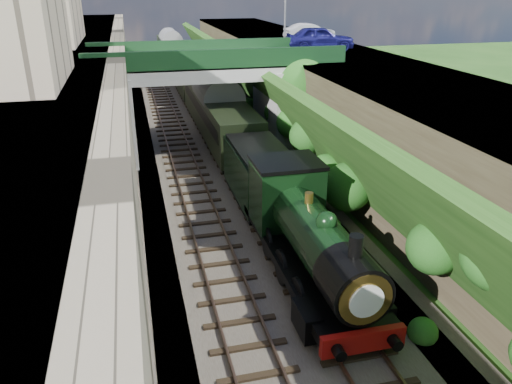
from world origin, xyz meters
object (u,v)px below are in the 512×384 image
road_bridge (220,93)px  car_silver (309,32)px  locomotive (309,238)px  lamppost (286,2)px  car_blue (320,38)px  tender (260,177)px  tree (302,87)px

road_bridge → car_silver: size_ratio=3.66×
locomotive → road_bridge: bearing=90.9°
lamppost → car_silver: size_ratio=1.37×
car_blue → tender: 16.21m
car_silver → locomotive: (-9.47, -26.96, -5.08)m
road_bridge → car_blue: size_ratio=3.16×
tree → lamppost: 9.09m
car_blue → car_silver: (1.53, 6.57, -0.14)m
lamppost → car_silver: (3.62, 4.59, -2.60)m
lamppost → tender: size_ratio=1.00×
tree → lamppost: (1.13, 7.56, 4.92)m
tree → car_blue: 6.89m
tree → car_silver: car_silver is taller
road_bridge → locomotive: (0.26, -17.16, -2.18)m
road_bridge → tree: road_bridge is taller
car_silver → tender: (-9.47, -19.60, -5.35)m
lamppost → car_silver: lamppost is taller
tender → car_silver: bearing=64.2°
lamppost → road_bridge: bearing=-139.5°
lamppost → car_blue: size_ratio=1.19×
road_bridge → lamppost: size_ratio=2.67×
road_bridge → lamppost: bearing=40.5°
car_blue → tree: bearing=157.5°
car_silver → tree: bearing=156.2°
road_bridge → locomotive: road_bridge is taller
locomotive → tree: bearing=72.3°
road_bridge → tender: (0.26, -9.80, -2.46)m
car_silver → tender: 22.41m
road_bridge → car_silver: (9.72, 9.80, 2.89)m
car_silver → locomotive: size_ratio=0.43×
lamppost → car_blue: bearing=-43.5°
road_bridge → car_silver: 14.10m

